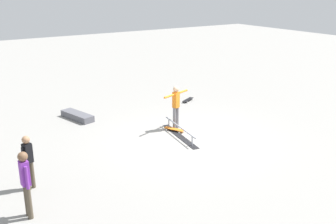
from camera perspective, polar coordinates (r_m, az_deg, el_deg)
name	(u,v)px	position (r m, az deg, el deg)	size (l,w,h in m)	color
ground_plane	(188,139)	(13.91, 2.85, -3.89)	(60.00, 60.00, 0.00)	gray
grind_rail	(180,132)	(14.08, 1.71, -2.90)	(2.55, 0.64, 0.38)	black
skate_ledge	(77,116)	(16.28, -12.93, -0.56)	(1.62, 0.48, 0.25)	#595960
skater_main	(176,104)	(14.56, 1.15, 1.14)	(0.48, 1.28, 1.65)	slate
skateboard_main	(174,129)	(14.59, 0.91, -2.49)	(0.81, 0.52, 0.09)	orange
bystander_purple_shirt	(26,181)	(9.65, -19.82, -9.33)	(0.37, 0.23, 1.65)	brown
bystander_black_shirt	(28,159)	(10.94, -19.50, -6.46)	(0.24, 0.34, 1.50)	brown
loose_skateboard_black	(188,100)	(18.31, 2.90, 1.79)	(0.55, 0.80, 0.09)	black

